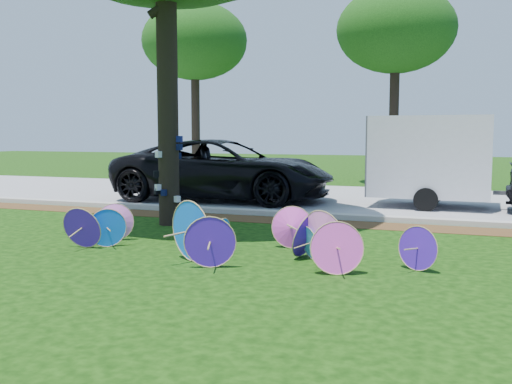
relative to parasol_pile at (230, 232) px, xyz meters
The scene contains 8 objects.
ground 0.95m from the parasol_pile, 127.40° to the right, with size 90.00×90.00×0.00m, color black.
mulch_strip 3.86m from the parasol_pile, 97.91° to the left, with size 90.00×1.00×0.01m, color #472D16.
curb 4.55m from the parasol_pile, 96.69° to the left, with size 90.00×0.30×0.12m, color #B7B5AD.
street 8.68m from the parasol_pile, 93.50° to the left, with size 90.00×8.00×0.01m, color gray.
parasol_pile is the anchor object (origin of this frame).
black_van 7.70m from the parasol_pile, 113.90° to the left, with size 2.95×6.39×1.78m, color black.
cargo_trailer 7.98m from the parasol_pile, 70.41° to the left, with size 3.01×1.91×2.71m, color silver.
bg_trees 14.38m from the parasol_pile, 85.77° to the left, with size 20.91×5.89×7.40m.
Camera 1 is at (3.99, -7.59, 1.94)m, focal length 40.00 mm.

